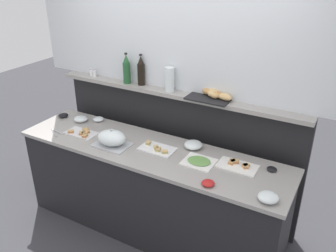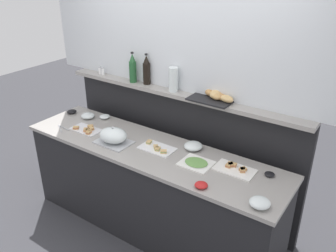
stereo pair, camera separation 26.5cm
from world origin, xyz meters
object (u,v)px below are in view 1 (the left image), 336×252
Objects in this scene: sandwich_platter_side at (157,148)px; glass_bowl_large at (98,119)px; sandwich_platter_front at (82,133)px; sandwich_platter_rear at (238,165)px; wine_bottle_dark at (141,71)px; bread_basket at (214,95)px; condiment_bowl_teal at (63,115)px; wine_bottle_green at (127,70)px; serving_tongs at (56,132)px; glass_bowl_extra at (193,145)px; cold_cuts_platter at (199,162)px; salt_shaker at (91,72)px; condiment_bowl_cream at (208,183)px; pepper_shaker at (94,73)px; water_carafe at (170,79)px; glass_bowl_small at (81,119)px; condiment_bowl_dark at (272,169)px; glass_bowl_medium at (268,198)px; serving_cloche at (112,138)px.

glass_bowl_large is (-0.87, 0.22, 0.01)m from sandwich_platter_side.
sandwich_platter_rear is (1.56, 0.18, -0.00)m from sandwich_platter_front.
sandwich_platter_front is 1.03× the size of wine_bottle_dark.
bread_basket is at bearing 0.06° from wine_bottle_dark.
condiment_bowl_teal is 1.72m from bread_basket.
wine_bottle_dark is at bearing 21.05° from condiment_bowl_teal.
wine_bottle_dark is 1.00× the size of wine_bottle_green.
serving_tongs is 1.63m from bread_basket.
serving_tongs is at bearing -163.68° from glass_bowl_extra.
sandwich_platter_rear is at bearing -16.88° from wine_bottle_dark.
cold_cuts_platter is 3.14× the size of salt_shaker.
condiment_bowl_cream reaches higher than cold_cuts_platter.
condiment_bowl_teal reaches higher than sandwich_platter_side.
pepper_shaker reaches higher than sandwich_platter_rear.
condiment_bowl_cream is at bearing -12.11° from condiment_bowl_teal.
salt_shaker is at bearing 170.42° from glass_bowl_extra.
water_carafe is (-0.84, 0.33, 0.53)m from sandwich_platter_rear.
salt_shaker is (-1.36, 0.23, 0.43)m from glass_bowl_extra.
glass_bowl_extra is 0.60m from condiment_bowl_cream.
glass_bowl_large is 0.36× the size of wine_bottle_dark.
glass_bowl_large is 0.27× the size of bread_basket.
wine_bottle_dark is 3.63× the size of pepper_shaker.
glass_bowl_small is 2.04m from condiment_bowl_dark.
water_carafe is (-0.45, -0.03, 0.08)m from bread_basket.
glass_bowl_small is at bearing -162.82° from water_carafe.
salt_shaker reaches higher than glass_bowl_large.
glass_bowl_extra is (1.15, -0.04, 0.01)m from glass_bowl_large.
sandwich_platter_side is at bearing -5.38° from condiment_bowl_teal.
glass_bowl_medium is 0.48× the size of wine_bottle_green.
wine_bottle_dark reaches higher than water_carafe.
glass_bowl_large is at bearing 174.95° from sandwich_platter_rear.
glass_bowl_large is at bearing 169.38° from cold_cuts_platter.
pepper_shaker is 0.94m from water_carafe.
wine_bottle_dark is at bearing 2.73° from pepper_shaker.
cold_cuts_platter is 1.60m from pepper_shaker.
sandwich_platter_front is 0.96× the size of sandwich_platter_rear.
salt_shaker is 0.37× the size of water_carafe.
bread_basket is at bearing 73.75° from glass_bowl_extra.
glass_bowl_large is 0.72m from wine_bottle_dark.
salt_shaker is (-0.67, 0.55, 0.39)m from serving_cloche.
sandwich_platter_front is 3.16× the size of condiment_bowl_cream.
glass_bowl_small is at bearing 83.56° from serving_tongs.
condiment_bowl_teal is 0.25× the size of bread_basket.
serving_cloche is at bearing 175.41° from glass_bowl_medium.
bread_basket is (1.39, 0.03, -0.01)m from pepper_shaker.
wine_bottle_dark reaches higher than sandwich_platter_front.
glass_bowl_extra is (-0.15, 0.21, 0.02)m from cold_cuts_platter.
salt_shaker is at bearing 99.65° from glass_bowl_small.
wine_bottle_green is (0.22, 0.51, 0.55)m from sandwich_platter_front.
bread_basket is (1.22, 0.22, 0.43)m from glass_bowl_large.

